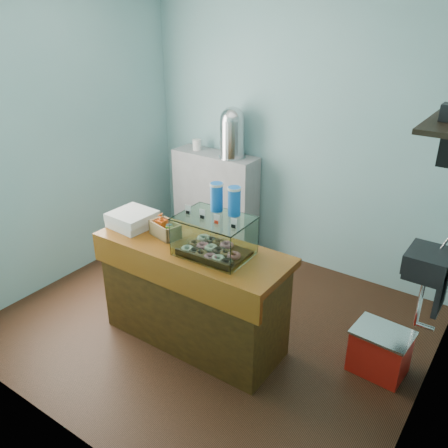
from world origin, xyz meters
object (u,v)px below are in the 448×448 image
Objects in this scene: counter at (193,293)px; coffee_urn at (232,131)px; red_cooler at (380,351)px; display_case at (216,233)px.

counter is 2.95× the size of coffee_urn.
red_cooler is at bearing -26.85° from coffee_urn.
coffee_urn is (-0.66, 1.56, 0.93)m from counter.
counter is 1.93m from coffee_urn.
counter is at bearing -156.39° from red_cooler.
coffee_urn is 1.22× the size of red_cooler.
counter is 0.64m from display_case.
coffee_urn is at bearing 156.97° from red_cooler.
counter is 1.53m from red_cooler.
coffee_urn is 2.62m from red_cooler.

